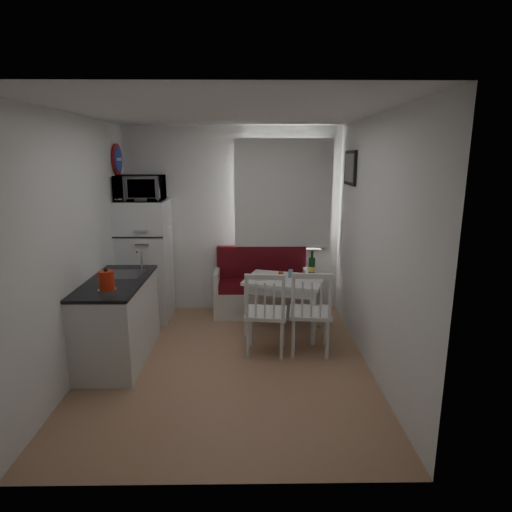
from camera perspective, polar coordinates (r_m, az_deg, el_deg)
The scene contains 22 objects.
floor at distance 4.79m, azimuth -3.72°, elevation -14.11°, with size 3.00×3.50×0.02m, color tan.
ceiling at distance 4.27m, azimuth -4.27°, elevation 18.63°, with size 3.00×3.50×0.02m, color white.
wall_back at distance 6.07m, azimuth -3.08°, elevation 4.72°, with size 3.00×0.02×2.60m, color white.
wall_front at distance 2.66m, azimuth -6.02°, elevation -6.50°, with size 3.00×0.02×2.60m, color white.
wall_left at distance 4.68m, azimuth -22.66°, elevation 1.16°, with size 0.02×3.50×2.60m, color white.
wall_right at distance 4.52m, azimuth 15.39°, elevation 1.32°, with size 0.02×3.50×2.60m, color white.
window at distance 6.01m, azimuth 3.61°, elevation 7.76°, with size 1.22×0.06×1.47m, color silver.
curtain at distance 5.94m, azimuth 3.67°, elevation 8.17°, with size 1.35×0.02×1.50m, color white.
kitchen_counter at distance 4.95m, azimuth -17.86°, elevation -8.03°, with size 0.62×1.32×1.16m.
wall_sign at distance 5.95m, azimuth -17.94°, elevation 12.17°, with size 0.40×0.40×0.03m, color #193496.
picture_frame at distance 5.49m, azimuth 12.44°, elevation 11.41°, with size 0.04×0.52×0.42m, color black.
bench at distance 6.06m, azimuth 0.74°, elevation -4.87°, with size 1.32×0.51×0.95m.
dining_table at distance 5.35m, azimuth 3.81°, elevation -3.85°, with size 1.09×0.91×0.71m.
chair_left at distance 4.71m, azimuth 1.40°, elevation -6.54°, with size 0.50×0.48×0.52m.
chair_right at distance 4.75m, azimuth 7.47°, elevation -6.40°, with size 0.50×0.48×0.53m.
fridge at distance 5.98m, azimuth -14.52°, elevation -0.57°, with size 0.65×0.65×1.62m, color white.
microwave at distance 5.79m, azimuth -15.20°, elevation 8.73°, with size 0.59×0.40×0.33m, color white.
kettle at distance 4.38m, azimuth -19.31°, elevation -3.13°, with size 0.17×0.17×0.23m, color red.
wine_bottle at distance 5.42m, azimuth 7.46°, elevation -1.01°, with size 0.08×0.08×0.33m, color #133C18, non-canonical shape.
drinking_glass_orange at distance 5.27m, azimuth 3.34°, elevation -2.65°, with size 0.06×0.06×0.10m, color #C34B20.
drinking_glass_blue at distance 5.37m, azimuth 4.64°, elevation -2.36°, with size 0.06×0.06×0.10m, color #6D9DBA.
plate at distance 5.33m, azimuth 0.59°, elevation -2.89°, with size 0.26×0.26×0.02m, color white.
Camera 1 is at (0.24, -4.25, 2.20)m, focal length 30.00 mm.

